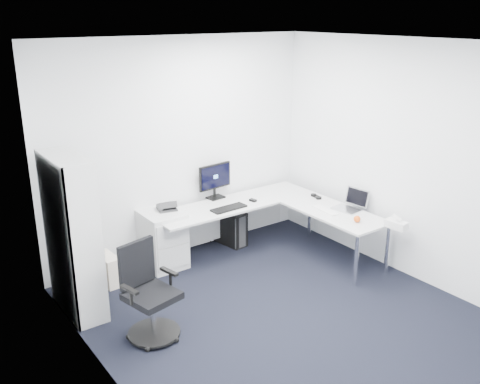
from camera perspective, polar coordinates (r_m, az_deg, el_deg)
ground at (r=5.56m, az=5.23°, el=-13.48°), size 4.20×4.20×0.00m
ceiling at (r=4.71m, az=6.23°, el=15.51°), size 4.20×4.20×0.00m
wall_back at (r=6.62m, az=-6.40°, el=4.58°), size 3.60×0.02×2.70m
wall_left at (r=4.08m, az=-13.74°, el=-5.01°), size 0.02×4.20×2.70m
wall_right at (r=6.27m, az=18.17°, el=2.94°), size 0.02×4.20×2.70m
l_desk at (r=6.68m, az=1.03°, el=-4.48°), size 2.21×1.24×0.65m
drawer_pedestal at (r=6.56m, az=-8.33°, el=-4.95°), size 0.45×0.56×0.69m
bookshelf at (r=5.60m, az=-17.43°, el=-4.49°), size 0.32×0.83×1.66m
task_chair at (r=5.13m, az=-9.38°, el=-10.62°), size 0.62×0.62×0.93m
black_pc_tower at (r=7.12m, az=-1.10°, el=-3.75°), size 0.28×0.50×0.47m
beige_pc_tower at (r=6.31m, az=-13.89°, el=-8.03°), size 0.19×0.38×0.35m
power_strip at (r=7.41m, az=-0.32°, el=-4.63°), size 0.34×0.11×0.04m
monitor at (r=6.89m, az=-2.65°, el=1.20°), size 0.51×0.21×0.47m
black_keyboard at (r=6.57m, az=-1.20°, el=-1.73°), size 0.47×0.18×0.02m
mouse at (r=6.84m, az=1.39°, el=-0.89°), size 0.08×0.10×0.03m
desk_phone at (r=6.49m, az=-7.82°, el=-1.60°), size 0.26×0.26×0.15m
laptop at (r=6.63m, az=11.36°, el=-0.93°), size 0.37×0.36×0.24m
white_keyboard at (r=6.61m, az=9.10°, el=-1.91°), size 0.16×0.41×0.01m
headphones at (r=7.04m, az=8.13°, el=-0.39°), size 0.15×0.20×0.05m
orange_fruit at (r=6.30m, az=12.38°, el=-2.83°), size 0.08×0.08×0.08m
tissue_box at (r=6.25m, az=16.33°, el=-3.35°), size 0.15×0.26×0.09m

